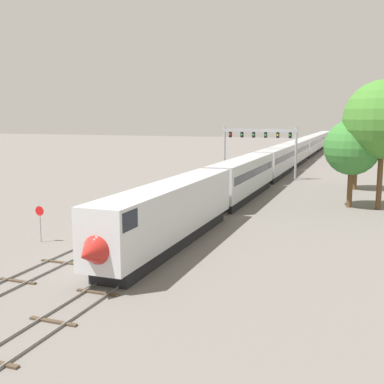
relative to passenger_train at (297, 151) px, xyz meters
name	(u,v)px	position (x,y,z in m)	size (l,w,h in m)	color
ground_plane	(118,260)	(-2.00, -73.05, -2.61)	(400.00, 400.00, 0.00)	slate
track_main	(286,170)	(0.00, -13.05, -2.55)	(2.60, 200.00, 0.16)	slate
track_near	(228,182)	(-5.50, -33.05, -2.55)	(2.60, 160.00, 0.16)	slate
passenger_train	(297,151)	(0.00, 0.00, 0.00)	(3.04, 158.35, 4.80)	silver
signal_gantry	(259,140)	(-2.25, -26.64, 3.47)	(12.10, 0.49, 8.25)	#999BA0
stop_sign	(40,219)	(-10.00, -71.02, -0.74)	(0.76, 0.08, 2.88)	gray
trackside_tree_left	(357,144)	(12.46, -33.57, 3.61)	(5.78, 5.78, 9.14)	brown
trackside_tree_mid	(352,148)	(12.23, -47.33, 3.87)	(5.93, 5.93, 9.48)	brown
trackside_tree_right	(383,120)	(15.17, -47.60, 6.84)	(8.20, 8.20, 13.58)	brown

